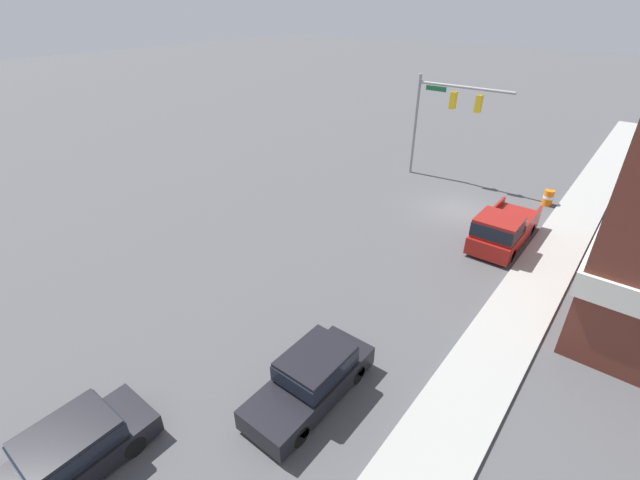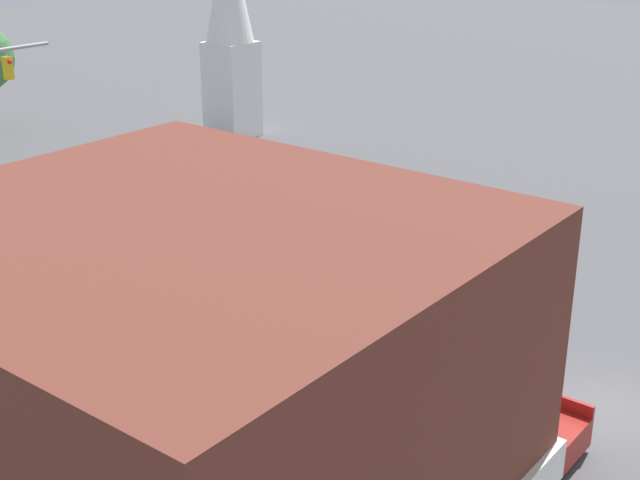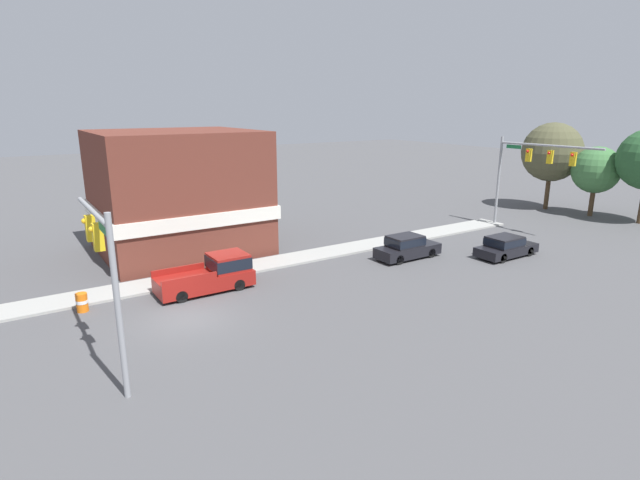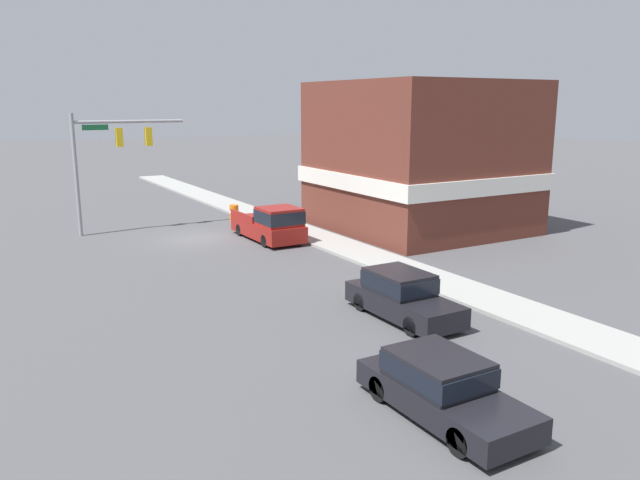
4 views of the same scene
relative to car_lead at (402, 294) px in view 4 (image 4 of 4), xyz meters
The scene contains 8 objects.
ground_plane 16.10m from the car_lead, 83.70° to the right, with size 200.00×200.00×0.00m, color #4C4C4F.
sidewalk_curb 16.48m from the car_lead, 103.83° to the right, with size 2.40×60.00×0.14m.
near_signal_assembly 21.08m from the car_lead, 75.25° to the right, with size 6.28×0.49×6.78m.
car_lead is the anchor object (origin of this frame).
car_oncoming 6.94m from the car_lead, 60.20° to the left, with size 1.89×4.69×1.47m.
pickup_truck_parked 13.38m from the car_lead, 96.40° to the right, with size 2.09×5.36×1.97m.
construction_barrel 20.25m from the car_lead, 96.06° to the right, with size 0.58×0.58×0.97m.
corner_brick_building 16.53m from the car_lead, 130.97° to the right, with size 10.26×10.98×8.52m.
Camera 4 is at (11.09, 32.39, 7.34)m, focal length 35.00 mm.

